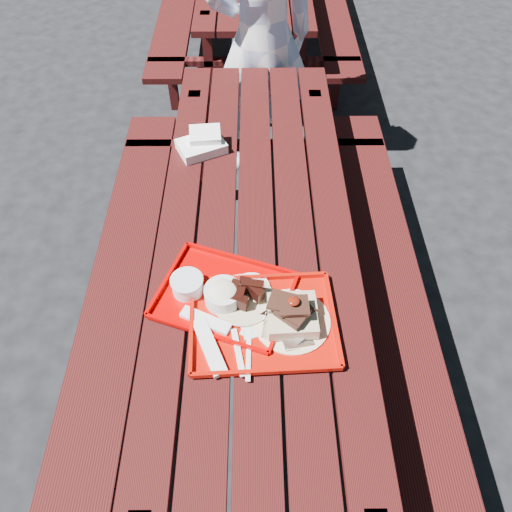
# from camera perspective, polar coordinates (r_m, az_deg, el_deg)

# --- Properties ---
(ground) EXTENTS (60.00, 60.00, 0.00)m
(ground) POSITION_cam_1_polar(r_m,az_deg,el_deg) (2.47, -0.02, -9.51)
(ground) COLOR black
(ground) RESTS_ON ground
(picnic_table_near) EXTENTS (1.41, 2.40, 0.75)m
(picnic_table_near) POSITION_cam_1_polar(r_m,az_deg,el_deg) (2.01, -0.03, -1.44)
(picnic_table_near) COLOR #3A0E0B
(picnic_table_near) RESTS_ON ground
(near_tray) EXTENTS (0.49, 0.40, 0.15)m
(near_tray) POSITION_cam_1_polar(r_m,az_deg,el_deg) (1.62, 0.73, -6.53)
(near_tray) COLOR #B20E05
(near_tray) RESTS_ON picnic_table_near
(far_tray) EXTENTS (0.52, 0.46, 0.07)m
(far_tray) POSITION_cam_1_polar(r_m,az_deg,el_deg) (1.68, -3.96, -4.47)
(far_tray) COLOR #B70000
(far_tray) RESTS_ON picnic_table_near
(white_cloth) EXTENTS (0.24, 0.21, 0.08)m
(white_cloth) POSITION_cam_1_polar(r_m,az_deg,el_deg) (2.23, -6.14, 12.70)
(white_cloth) COLOR white
(white_cloth) RESTS_ON picnic_table_near
(person) EXTENTS (0.69, 0.55, 1.65)m
(person) POSITION_cam_1_polar(r_m,az_deg,el_deg) (2.90, 0.63, 23.40)
(person) COLOR #ADC0E7
(person) RESTS_ON ground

